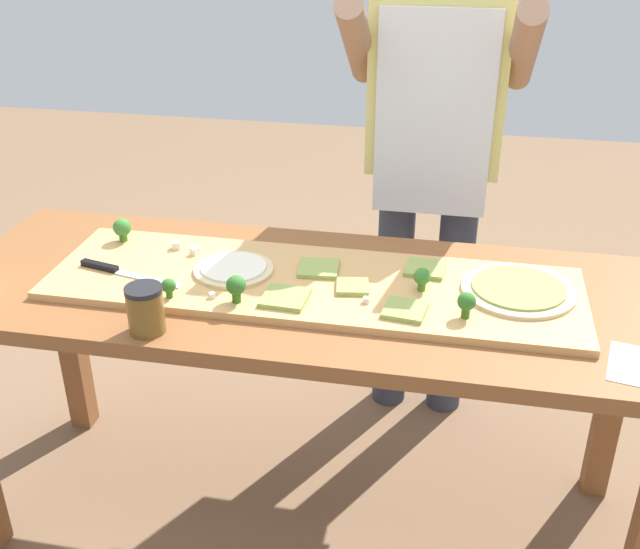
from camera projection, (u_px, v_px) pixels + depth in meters
ground_plane at (307, 514)px, 2.29m from camera, size 8.00×8.00×0.00m
prep_table at (305, 323)px, 1.98m from camera, size 1.84×0.68×0.78m
cutting_board at (312, 284)px, 1.92m from camera, size 1.35×0.40×0.02m
chefs_knife at (116, 270)px, 1.95m from camera, size 0.30×0.09×0.02m
pizza_whole_white_garlic at (234, 269)px, 1.96m from camera, size 0.21×0.21×0.02m
pizza_whole_pesto_green at (518, 289)px, 1.86m from camera, size 0.28×0.28×0.02m
pizza_slice_near_right at (319, 268)px, 1.96m from camera, size 0.11×0.11×0.01m
pizza_slice_far_right at (405, 310)px, 1.77m from camera, size 0.11×0.11×0.01m
pizza_slice_far_left at (425, 269)px, 1.96m from camera, size 0.11×0.11×0.01m
pizza_slice_near_left at (285, 298)px, 1.82m from camera, size 0.11×0.11×0.01m
pizza_slice_center at (353, 287)px, 1.87m from camera, size 0.09×0.09×0.01m
broccoli_floret_back_right at (467, 303)px, 1.74m from camera, size 0.04×0.04×0.06m
broccoli_floret_front_left at (122, 228)px, 2.11m from camera, size 0.05×0.05×0.07m
broccoli_floret_back_left at (422, 277)px, 1.85m from camera, size 0.04×0.04×0.06m
broccoli_floret_front_right at (236, 286)px, 1.80m from camera, size 0.05×0.05×0.07m
broccoli_floret_back_mid at (169, 286)px, 1.83m from camera, size 0.04×0.04×0.05m
cheese_crumble_a at (195, 251)px, 2.04m from camera, size 0.03×0.03×0.02m
cheese_crumble_b at (366, 300)px, 1.81m from camera, size 0.01×0.01×0.01m
cheese_crumble_c at (176, 245)px, 2.07m from camera, size 0.03×0.03×0.02m
cheese_crumble_d at (212, 295)px, 1.83m from camera, size 0.02×0.02×0.01m
sauce_jar at (146, 309)px, 1.71m from camera, size 0.09×0.09×0.11m
recipe_note at (639, 366)px, 1.61m from camera, size 0.15×0.18×0.00m
cook_center at (434, 138)px, 2.33m from camera, size 0.54×0.39×1.67m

